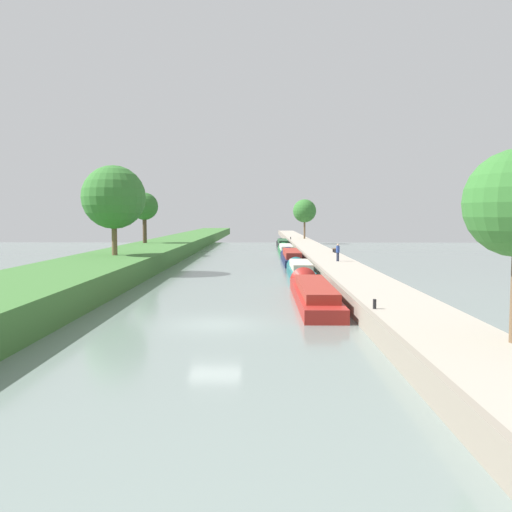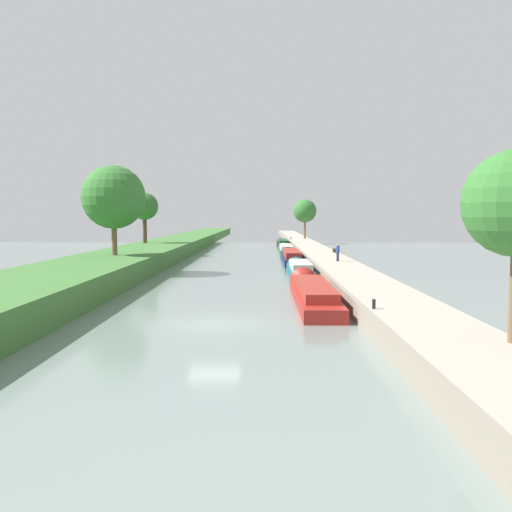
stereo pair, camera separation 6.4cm
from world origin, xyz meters
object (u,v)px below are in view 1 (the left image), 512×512
Objects in this scene: narrowboat_black at (282,244)px; person_walking at (338,252)px; park_bench at (335,250)px; narrowboat_green at (286,250)px; narrowboat_red at (312,292)px; mooring_bollard_near at (375,304)px; mooring_bollard_far at (291,238)px; narrowboat_navy at (291,257)px; narrowboat_teal at (300,270)px.

person_walking reaches higher than narrowboat_black.
person_walking is 12.15m from park_bench.
narrowboat_green is 7.84× the size of person_walking.
narrowboat_red is 17.87m from person_walking.
narrowboat_green is at bearing 98.71° from person_walking.
mooring_bollard_near is (1.88, -51.08, 0.71)m from narrowboat_green.
mooring_bollard_far is (1.88, 21.89, 0.71)m from narrowboat_green.
person_walking reaches higher than narrowboat_green.
narrowboat_navy reaches higher than narrowboat_green.
mooring_bollard_near is (-1.97, -25.95, -0.65)m from person_walking.
narrowboat_red is at bearing -100.42° from park_bench.
narrowboat_navy reaches higher than narrowboat_black.
park_bench is (3.35, 38.01, 0.12)m from mooring_bollard_near.
narrowboat_teal is 29.01m from narrowboat_green.
park_bench reaches higher than narrowboat_green.
person_walking is (3.88, 3.88, 1.30)m from narrowboat_teal.
narrowboat_green is 15.43m from narrowboat_black.
person_walking is at bearing -96.53° from park_bench.
narrowboat_teal is 0.79× the size of narrowboat_green.
narrowboat_black is (0.13, 15.42, 0.03)m from narrowboat_green.
narrowboat_teal is 16.81m from park_bench.
park_bench is (5.10, -28.50, 0.80)m from narrowboat_black.
narrowboat_black is at bearing 95.24° from person_walking.
narrowboat_red is 57.92m from narrowboat_black.
narrowboat_green is at bearing 89.94° from narrowboat_teal.
park_bench is at bearing 71.73° from narrowboat_teal.
mooring_bollard_far is (1.91, 50.91, 0.65)m from narrowboat_teal.
narrowboat_navy reaches higher than mooring_bollard_near.
narrowboat_green is 14.10m from park_bench.
narrowboat_navy is 32.78× the size of mooring_bollard_near.
mooring_bollard_near is at bearing -87.89° from narrowboat_green.
narrowboat_navy is at bearing -161.42° from park_bench.
narrowboat_navy reaches higher than mooring_bollard_far.
person_walking reaches higher than park_bench.
narrowboat_green is at bearing 92.11° from mooring_bollard_near.
mooring_bollard_far reaches higher than narrowboat_green.
mooring_bollard_near reaches higher than narrowboat_black.
narrowboat_green is at bearing 89.76° from narrowboat_red.
narrowboat_black is (0.16, 30.26, -0.06)m from narrowboat_navy.
narrowboat_black is 32.25× the size of mooring_bollard_near.
park_bench is (5.41, 29.42, 0.80)m from narrowboat_red.
mooring_bollard_far is at bearing 87.85° from narrowboat_teal.
mooring_bollard_near is at bearing -95.04° from park_bench.
narrowboat_red reaches higher than narrowboat_teal.
narrowboat_red is 29.93m from park_bench.
narrowboat_black is 32.25× the size of mooring_bollard_far.
mooring_bollard_far is 0.30× the size of park_bench.
mooring_bollard_far is (0.00, 72.97, 0.00)m from mooring_bollard_near.
person_walking is 1.11× the size of park_bench.
person_walking is (4.03, 17.36, 1.33)m from narrowboat_red.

